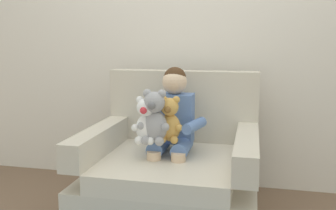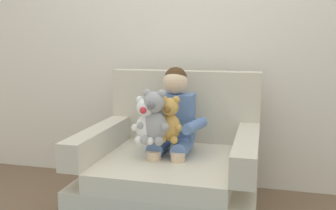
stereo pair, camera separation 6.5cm
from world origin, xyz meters
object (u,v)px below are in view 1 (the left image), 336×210
(armchair, at_px, (173,173))
(seated_child, at_px, (172,122))
(plush_white, at_px, (146,121))
(plush_honey, at_px, (170,121))
(plush_grey, at_px, (154,118))

(armchair, distance_m, seated_child, 0.35)
(armchair, distance_m, plush_white, 0.44)
(plush_white, bearing_deg, plush_honey, 37.56)
(seated_child, bearing_deg, plush_honey, -84.79)
(seated_child, relative_size, plush_grey, 2.36)
(armchair, bearing_deg, plush_honey, -89.14)
(armchair, relative_size, seated_child, 1.37)
(seated_child, distance_m, plush_honey, 0.14)
(armchair, xyz_separation_m, seated_child, (-0.01, 0.04, 0.35))
(seated_child, relative_size, plush_white, 2.73)
(plush_honey, relative_size, plush_grey, 0.86)
(seated_child, xyz_separation_m, plush_white, (-0.13, -0.19, 0.04))
(armchair, height_order, plush_white, armchair)
(armchair, distance_m, plush_grey, 0.44)
(plush_grey, bearing_deg, seated_child, 68.37)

